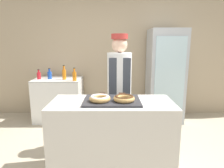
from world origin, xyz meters
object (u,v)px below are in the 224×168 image
at_px(brownie_back_right, 122,95).
at_px(chest_freezer, 59,99).
at_px(donut_light_glaze, 100,98).
at_px(bottle_orange_b, 64,74).
at_px(serving_tray, 112,101).
at_px(donut_chocolate_glaze, 124,98).
at_px(baker_person, 119,89).
at_px(bottle_red, 39,75).
at_px(beverage_fridge, 165,76).
at_px(bottle_orange, 74,76).
at_px(brownie_back_left, 102,95).
at_px(bottle_blue, 50,75).

bearing_deg(brownie_back_right, chest_freezer, 126.76).
xyz_separation_m(donut_light_glaze, bottle_orange_b, (-0.78, 1.69, 0.00)).
xyz_separation_m(serving_tray, brownie_back_right, (0.12, 0.16, 0.03)).
xyz_separation_m(donut_chocolate_glaze, baker_person, (-0.03, 0.70, -0.07)).
height_order(donut_chocolate_glaze, bottle_red, bottle_red).
xyz_separation_m(beverage_fridge, bottle_orange, (-1.73, -0.24, 0.04)).
bearing_deg(donut_light_glaze, donut_chocolate_glaze, 0.00).
distance_m(brownie_back_right, bottle_orange, 1.57).
height_order(serving_tray, bottle_red, bottle_red).
bearing_deg(baker_person, donut_light_glaze, -108.55).
bearing_deg(bottle_red, beverage_fridge, 1.60).
relative_size(serving_tray, chest_freezer, 0.69).
distance_m(brownie_back_left, beverage_fridge, 1.96).
distance_m(donut_light_glaze, brownie_back_right, 0.33).
xyz_separation_m(donut_chocolate_glaze, beverage_fridge, (0.91, 1.79, -0.05)).
relative_size(brownie_back_left, bottle_blue, 0.35).
height_order(donut_light_glaze, brownie_back_right, donut_light_glaze).
distance_m(brownie_back_left, bottle_red, 1.99).
relative_size(brownie_back_right, baker_person, 0.04).
height_order(donut_light_glaze, baker_person, baker_person).
bearing_deg(bottle_blue, brownie_back_left, -54.58).
height_order(beverage_fridge, bottle_red, beverage_fridge).
height_order(baker_person, bottle_orange, baker_person).
bearing_deg(brownie_back_left, brownie_back_right, 0.00).
relative_size(baker_person, bottle_blue, 7.88).
bearing_deg(bottle_red, donut_light_glaze, -53.38).
height_order(serving_tray, bottle_orange, bottle_orange).
bearing_deg(serving_tray, beverage_fridge, 59.03).
bearing_deg(bottle_orange, donut_chocolate_glaze, -62.13).
bearing_deg(beverage_fridge, brownie_back_left, -126.26).
height_order(donut_chocolate_glaze, baker_person, baker_person).
distance_m(baker_person, bottle_orange, 1.17).
relative_size(baker_person, bottle_orange, 6.78).
relative_size(brownie_back_left, chest_freezer, 0.08).
distance_m(beverage_fridge, chest_freezer, 2.16).
height_order(bottle_orange_b, bottle_blue, bottle_orange_b).
xyz_separation_m(brownie_back_left, chest_freezer, (-0.95, 1.59, -0.50)).
bearing_deg(donut_chocolate_glaze, donut_light_glaze, 180.00).
bearing_deg(bottle_orange_b, donut_light_glaze, -65.13).
bearing_deg(brownie_back_right, baker_person, 91.60).
bearing_deg(donut_chocolate_glaze, baker_person, 92.24).
bearing_deg(donut_light_glaze, beverage_fridge, 56.80).
xyz_separation_m(baker_person, bottle_blue, (-1.31, 1.05, 0.04)).
bearing_deg(bottle_orange_b, bottle_orange, -30.81).
bearing_deg(bottle_orange_b, baker_person, -44.26).
bearing_deg(bottle_orange_b, brownie_back_right, -55.09).
xyz_separation_m(donut_chocolate_glaze, brownie_back_right, (-0.01, 0.21, -0.02)).
distance_m(donut_chocolate_glaze, bottle_orange_b, 1.98).
bearing_deg(baker_person, bottle_blue, 141.29).
bearing_deg(serving_tray, donut_chocolate_glaze, -22.96).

